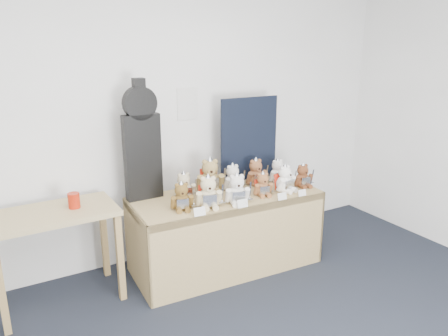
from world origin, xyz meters
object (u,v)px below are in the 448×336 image
display_table (229,213)px  teddy_front_end (303,176)px  guitar_case (142,142)px  teddy_back_right (256,173)px  red_cup (74,200)px  side_table (54,227)px  teddy_front_left (208,193)px  teddy_front_right (263,185)px  teddy_front_centre (237,190)px  teddy_front_far_right (285,180)px  teddy_front_far_left (182,198)px  teddy_back_centre_left (210,177)px  teddy_back_left (184,187)px  teddy_back_centre_right (233,178)px  teddy_back_end (278,172)px

display_table → teddy_front_end: 0.79m
guitar_case → teddy_back_right: size_ratio=3.64×
red_cup → teddy_back_right: size_ratio=0.42×
side_table → teddy_front_left: size_ratio=3.10×
side_table → teddy_front_right: size_ratio=3.95×
teddy_front_centre → teddy_front_far_right: bearing=22.0°
guitar_case → teddy_front_right: (0.93, -0.46, -0.41)m
teddy_front_far_left → teddy_front_right: 0.76m
display_table → teddy_front_end: bearing=-4.1°
display_table → teddy_back_centre_left: size_ratio=4.93×
teddy_front_centre → teddy_back_left: (-0.33, 0.33, -0.01)m
red_cup → side_table: bearing=178.1°
teddy_front_far_left → teddy_back_left: size_ratio=0.98×
red_cup → teddy_back_centre_right: 1.39m
side_table → guitar_case: size_ratio=0.91×
teddy_front_far_right → teddy_front_centre: bearing=172.3°
teddy_front_centre → teddy_back_right: (0.41, 0.33, -0.00)m
guitar_case → teddy_front_far_left: guitar_case is taller
red_cup → teddy_front_left: bearing=-18.3°
teddy_front_far_right → guitar_case: bearing=146.0°
teddy_back_left → teddy_back_end: 0.98m
teddy_front_centre → teddy_front_end: teddy_front_centre is taller
teddy_back_end → guitar_case: bearing=173.5°
red_cup → teddy_front_left: (1.00, -0.33, -0.02)m
side_table → teddy_back_centre_right: teddy_back_centre_right is taller
red_cup → teddy_front_far_left: (0.78, -0.27, -0.03)m
teddy_back_centre_right → teddy_back_right: teddy_back_right is taller
teddy_front_right → guitar_case: bearing=167.4°
teddy_front_far_left → teddy_front_right: bearing=11.9°
teddy_front_far_right → teddy_front_end: 0.22m
red_cup → teddy_back_left: bearing=-3.1°
side_table → teddy_back_centre_right: (1.55, -0.07, 0.16)m
side_table → teddy_front_right: teddy_front_right is taller
teddy_front_far_left → red_cup: bearing=176.9°
red_cup → teddy_front_far_left: bearing=-19.1°
display_table → red_cup: bearing=172.8°
display_table → teddy_front_left: teddy_front_left is taller
teddy_front_end → teddy_back_right: size_ratio=0.87×
teddy_front_right → teddy_back_right: bearing=81.1°
teddy_front_far_right → teddy_front_far_left: bearing=164.2°
display_table → teddy_front_end: (0.74, -0.09, 0.25)m
teddy_back_right → teddy_back_left: bearing=-176.3°
display_table → teddy_front_end: size_ratio=6.91×
teddy_front_far_right → teddy_back_right: teddy_back_right is taller
side_table → teddy_front_left: bearing=-17.0°
teddy_front_right → teddy_back_left: (-0.63, 0.28, 0.01)m
guitar_case → red_cup: 0.73m
teddy_front_right → teddy_back_end: teddy_back_end is taller
teddy_front_end → teddy_back_right: teddy_back_right is taller
teddy_front_left → teddy_back_end: (0.89, 0.25, -0.02)m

